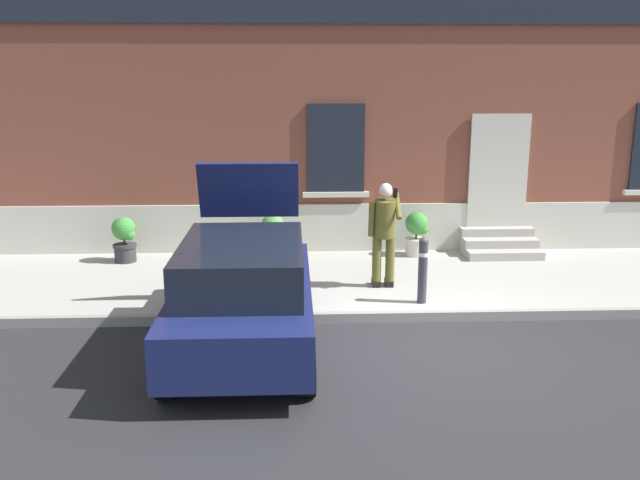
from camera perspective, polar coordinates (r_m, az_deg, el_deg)
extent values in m
plane|color=#232326|center=(9.34, 9.26, -8.83)|extent=(80.00, 80.00, 0.00)
cube|color=#99968E|center=(11.91, 6.61, -3.36)|extent=(24.00, 3.60, 0.15)
cube|color=gray|center=(10.17, 8.22, -6.43)|extent=(24.00, 0.12, 0.15)
cube|color=brown|center=(13.86, 5.40, 14.47)|extent=(24.00, 1.40, 7.50)
cube|color=#BCB7A8|center=(13.49, 5.50, 0.78)|extent=(24.00, 0.08, 1.10)
cube|color=maroon|center=(13.75, 14.84, 5.43)|extent=(1.00, 0.08, 2.10)
cube|color=#BCB7A8|center=(13.73, 14.88, 5.62)|extent=(1.16, 0.06, 2.24)
cube|color=black|center=(13.11, 1.37, 7.78)|extent=(1.10, 0.06, 1.70)
cube|color=#BCB7A8|center=(13.20, 1.35, 3.88)|extent=(1.30, 0.12, 0.10)
cube|color=#9E998E|center=(13.31, 15.42, -1.25)|extent=(1.44, 0.32, 0.16)
cube|color=#9E998E|center=(13.59, 15.04, -0.57)|extent=(1.44, 0.32, 0.32)
cube|color=#9E998E|center=(13.87, 14.67, 0.07)|extent=(1.44, 0.32, 0.48)
cube|color=#161E4C|center=(8.99, -6.44, -5.41)|extent=(1.75, 4.00, 0.64)
cube|color=black|center=(8.66, -6.62, -1.99)|extent=(1.54, 2.40, 0.56)
cube|color=black|center=(10.97, -5.70, -3.06)|extent=(1.66, 0.10, 0.20)
cube|color=yellow|center=(10.92, -5.72, -2.15)|extent=(0.52, 0.02, 0.12)
cube|color=#B21414|center=(10.92, -9.71, -0.87)|extent=(0.16, 0.04, 0.18)
cube|color=#B21414|center=(10.82, -1.76, -0.80)|extent=(0.16, 0.04, 0.18)
cube|color=#161E4C|center=(10.08, -6.08, 4.22)|extent=(1.49, 0.36, 0.87)
cylinder|color=black|center=(7.91, -12.94, -10.91)|extent=(0.20, 0.60, 0.60)
cylinder|color=black|center=(7.78, -1.14, -10.98)|extent=(0.20, 0.60, 0.60)
cylinder|color=black|center=(10.49, -10.22, -4.57)|extent=(0.20, 0.60, 0.60)
cylinder|color=black|center=(10.39, -1.48, -4.53)|extent=(0.20, 0.60, 0.60)
cylinder|color=#333338|center=(10.41, 8.69, -2.78)|extent=(0.14, 0.14, 0.95)
sphere|color=#333338|center=(10.28, 8.79, -0.14)|extent=(0.15, 0.15, 0.15)
cylinder|color=silver|center=(10.33, 8.75, -1.21)|extent=(0.15, 0.15, 0.06)
cylinder|color=#514C1E|center=(11.11, 4.83, -1.74)|extent=(0.15, 0.15, 0.82)
cube|color=black|center=(11.28, 4.75, -3.62)|extent=(0.12, 0.28, 0.10)
cylinder|color=#514C1E|center=(11.14, 5.95, -1.72)|extent=(0.15, 0.15, 0.82)
cube|color=black|center=(11.31, 5.86, -3.60)|extent=(0.12, 0.28, 0.10)
cylinder|color=#514C1E|center=(10.92, 5.50, 1.85)|extent=(0.34, 0.41, 0.66)
sphere|color=tan|center=(10.79, 5.59, 4.11)|extent=(0.22, 0.22, 0.22)
sphere|color=silver|center=(10.78, 5.60, 4.27)|extent=(0.21, 0.21, 0.21)
cylinder|color=#514C1E|center=(10.87, 4.37, 1.75)|extent=(0.09, 0.16, 0.57)
cylinder|color=#514C1E|center=(10.88, 6.59, 2.89)|extent=(0.09, 0.43, 0.40)
cube|color=black|center=(10.79, 6.40, 3.99)|extent=(0.07, 0.02, 0.15)
cylinder|color=#2D2D30|center=(13.18, -16.18, -1.04)|extent=(0.40, 0.40, 0.34)
cylinder|color=#2D2D30|center=(13.14, -16.22, -0.45)|extent=(0.44, 0.44, 0.05)
cylinder|color=#47331E|center=(13.11, -16.26, 0.18)|extent=(0.04, 0.04, 0.24)
sphere|color=#387F33|center=(13.07, -16.31, 0.95)|extent=(0.44, 0.44, 0.44)
sphere|color=#387F33|center=(13.02, -15.91, 0.48)|extent=(0.24, 0.24, 0.24)
cylinder|color=#606B38|center=(12.93, -4.00, -0.80)|extent=(0.40, 0.40, 0.34)
cylinder|color=#606B38|center=(12.89, -4.01, -0.20)|extent=(0.44, 0.44, 0.05)
cylinder|color=#47331E|center=(12.86, -4.02, 0.45)|extent=(0.04, 0.04, 0.24)
sphere|color=#4C843D|center=(12.82, -4.03, 1.23)|extent=(0.44, 0.44, 0.44)
sphere|color=#4C843D|center=(12.79, -3.58, 0.75)|extent=(0.24, 0.24, 0.24)
cylinder|color=beige|center=(13.23, 8.13, -0.57)|extent=(0.40, 0.40, 0.34)
cylinder|color=beige|center=(13.20, 8.15, 0.02)|extent=(0.44, 0.44, 0.05)
cylinder|color=#47331E|center=(13.16, 8.17, 0.65)|extent=(0.04, 0.04, 0.24)
sphere|color=#387F33|center=(13.13, 8.19, 1.42)|extent=(0.44, 0.44, 0.44)
sphere|color=#387F33|center=(13.12, 8.65, 0.95)|extent=(0.24, 0.24, 0.24)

